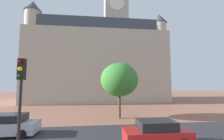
# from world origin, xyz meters

# --- Properties ---
(ground_plane) EXTENTS (120.00, 120.00, 0.00)m
(ground_plane) POSITION_xyz_m (0.00, 10.00, 0.00)
(ground_plane) COLOR #93604C
(street_asphalt_strip) EXTENTS (120.00, 6.93, 0.00)m
(street_asphalt_strip) POSITION_xyz_m (0.00, 7.43, 0.00)
(street_asphalt_strip) COLOR #2D2D33
(street_asphalt_strip) RESTS_ON ground_plane
(landmark_building) EXTENTS (28.90, 14.15, 30.10)m
(landmark_building) POSITION_xyz_m (-0.23, 31.69, 9.10)
(landmark_building) COLOR #B2A893
(landmark_building) RESTS_ON ground_plane
(car_red) EXTENTS (4.16, 2.03, 1.55)m
(car_red) POSITION_xyz_m (2.47, 5.91, 0.74)
(car_red) COLOR red
(car_red) RESTS_ON ground_plane
(car_silver) EXTENTS (4.36, 2.04, 1.58)m
(car_silver) POSITION_xyz_m (-8.01, 8.96, 0.75)
(car_silver) COLOR #B2B2BC
(car_silver) RESTS_ON ground_plane
(traffic_light_pole) EXTENTS (0.28, 0.34, 4.97)m
(traffic_light_pole) POSITION_xyz_m (-4.59, 3.08, 3.45)
(traffic_light_pole) COLOR black
(traffic_light_pole) RESTS_ON ground_plane
(tree_curb_far) EXTENTS (4.29, 4.29, 6.28)m
(tree_curb_far) POSITION_xyz_m (1.36, 13.55, 4.34)
(tree_curb_far) COLOR brown
(tree_curb_far) RESTS_ON ground_plane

